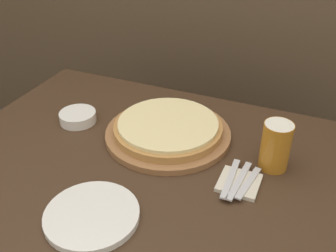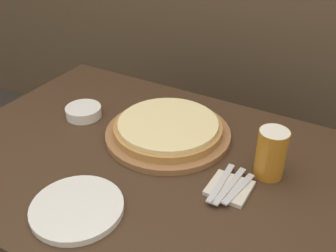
{
  "view_description": "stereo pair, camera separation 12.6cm",
  "coord_description": "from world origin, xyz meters",
  "px_view_note": "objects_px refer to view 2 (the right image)",
  "views": [
    {
      "loc": [
        0.43,
        -0.84,
        1.45
      ],
      "look_at": [
        0.02,
        0.14,
        0.77
      ],
      "focal_mm": 42.0,
      "sensor_mm": 36.0,
      "label": 1
    },
    {
      "loc": [
        0.55,
        -0.79,
        1.45
      ],
      "look_at": [
        0.02,
        0.14,
        0.77
      ],
      "focal_mm": 42.0,
      "sensor_mm": 36.0,
      "label": 2
    }
  ],
  "objects_px": {
    "side_bowl": "(84,112)",
    "fork": "(221,183)",
    "beer_glass": "(271,152)",
    "spoon": "(238,189)",
    "dinner_knife": "(230,186)",
    "pizza_on_board": "(168,130)",
    "dinner_plate": "(77,208)"
  },
  "relations": [
    {
      "from": "dinner_plate",
      "to": "side_bowl",
      "type": "distance_m",
      "value": 0.47
    },
    {
      "from": "fork",
      "to": "spoon",
      "type": "height_order",
      "value": "same"
    },
    {
      "from": "side_bowl",
      "to": "fork",
      "type": "bearing_deg",
      "value": -10.58
    },
    {
      "from": "fork",
      "to": "spoon",
      "type": "bearing_deg",
      "value": 0.0
    },
    {
      "from": "beer_glass",
      "to": "side_bowl",
      "type": "xyz_separation_m",
      "value": [
        -0.66,
        -0.01,
        -0.06
      ]
    },
    {
      "from": "dinner_plate",
      "to": "fork",
      "type": "distance_m",
      "value": 0.39
    },
    {
      "from": "beer_glass",
      "to": "dinner_knife",
      "type": "xyz_separation_m",
      "value": [
        -0.07,
        -0.12,
        -0.06
      ]
    },
    {
      "from": "beer_glass",
      "to": "fork",
      "type": "distance_m",
      "value": 0.16
    },
    {
      "from": "dinner_plate",
      "to": "dinner_knife",
      "type": "xyz_separation_m",
      "value": [
        0.31,
        0.27,
        0.01
      ]
    },
    {
      "from": "dinner_knife",
      "to": "spoon",
      "type": "height_order",
      "value": "same"
    },
    {
      "from": "dinner_knife",
      "to": "fork",
      "type": "bearing_deg",
      "value": 180.0
    },
    {
      "from": "fork",
      "to": "pizza_on_board",
      "type": "bearing_deg",
      "value": 150.07
    },
    {
      "from": "pizza_on_board",
      "to": "beer_glass",
      "type": "distance_m",
      "value": 0.35
    },
    {
      "from": "pizza_on_board",
      "to": "dinner_knife",
      "type": "xyz_separation_m",
      "value": [
        0.27,
        -0.14,
        -0.01
      ]
    },
    {
      "from": "beer_glass",
      "to": "dinner_plate",
      "type": "height_order",
      "value": "beer_glass"
    },
    {
      "from": "side_bowl",
      "to": "spoon",
      "type": "relative_size",
      "value": 0.84
    },
    {
      "from": "side_bowl",
      "to": "fork",
      "type": "xyz_separation_m",
      "value": [
        0.57,
        -0.11,
        -0.0
      ]
    },
    {
      "from": "dinner_plate",
      "to": "dinner_knife",
      "type": "height_order",
      "value": "dinner_plate"
    },
    {
      "from": "dinner_plate",
      "to": "dinner_knife",
      "type": "bearing_deg",
      "value": 41.0
    },
    {
      "from": "pizza_on_board",
      "to": "dinner_plate",
      "type": "xyz_separation_m",
      "value": [
        -0.03,
        -0.41,
        -0.02
      ]
    },
    {
      "from": "beer_glass",
      "to": "side_bowl",
      "type": "bearing_deg",
      "value": -179.03
    },
    {
      "from": "pizza_on_board",
      "to": "beer_glass",
      "type": "height_order",
      "value": "beer_glass"
    },
    {
      "from": "dinner_knife",
      "to": "spoon",
      "type": "relative_size",
      "value": 1.17
    },
    {
      "from": "beer_glass",
      "to": "dinner_knife",
      "type": "height_order",
      "value": "beer_glass"
    },
    {
      "from": "fork",
      "to": "dinner_knife",
      "type": "height_order",
      "value": "same"
    },
    {
      "from": "beer_glass",
      "to": "dinner_plate",
      "type": "xyz_separation_m",
      "value": [
        -0.37,
        -0.38,
        -0.07
      ]
    },
    {
      "from": "beer_glass",
      "to": "dinner_plate",
      "type": "bearing_deg",
      "value": -134.37
    },
    {
      "from": "dinner_plate",
      "to": "spoon",
      "type": "distance_m",
      "value": 0.42
    },
    {
      "from": "pizza_on_board",
      "to": "dinner_knife",
      "type": "relative_size",
      "value": 2.32
    },
    {
      "from": "pizza_on_board",
      "to": "fork",
      "type": "bearing_deg",
      "value": -29.93
    },
    {
      "from": "beer_glass",
      "to": "fork",
      "type": "xyz_separation_m",
      "value": [
        -0.09,
        -0.12,
        -0.06
      ]
    },
    {
      "from": "beer_glass",
      "to": "spoon",
      "type": "distance_m",
      "value": 0.14
    }
  ]
}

